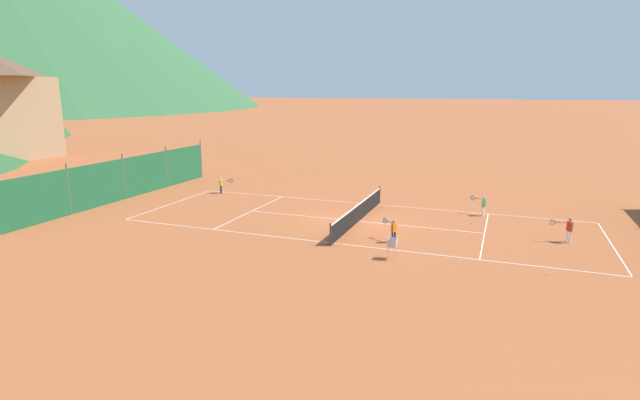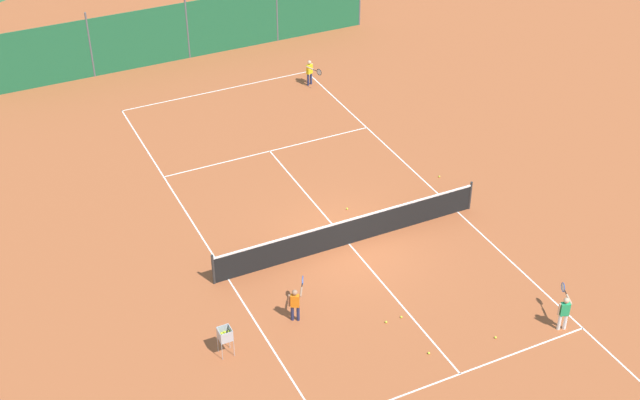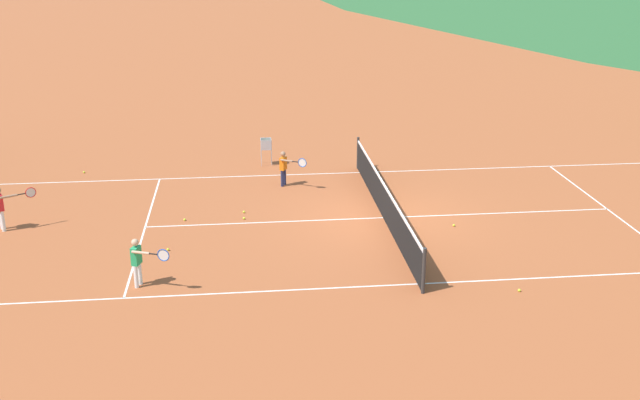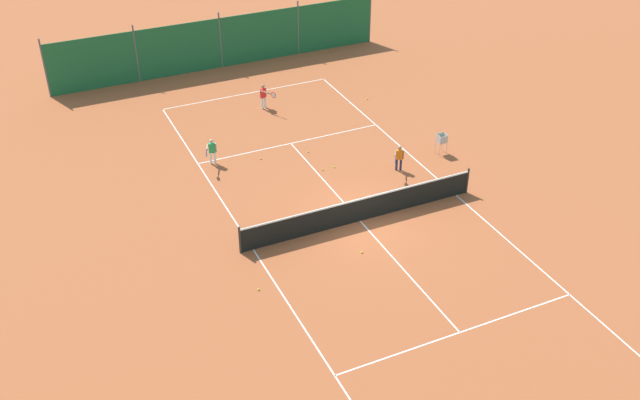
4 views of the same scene
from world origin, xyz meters
The scene contains 14 objects.
ground_plane centered at (0.00, 0.00, 0.00)m, with size 600.00×600.00×0.00m, color #A8542D.
court_line_markings centered at (0.00, 0.00, 0.00)m, with size 8.25×23.85×0.01m.
tennis_net centered at (0.00, 0.00, 0.50)m, with size 9.18×0.08×1.06m.
player_far_service centered at (-3.00, -2.50, 0.64)m, with size 0.74×0.79×1.09m.
player_near_service centered at (-0.21, -10.02, 0.69)m, with size 0.47×1.01×1.18m.
player_near_baseline centered at (3.56, -6.10, 0.66)m, with size 0.65×0.88×1.12m.
tennis_ball_by_net_left centered at (-0.28, -3.79, 0.03)m, with size 0.07×0.07×0.07m, color #CCE033.
tennis_ball_alley_right centered at (-0.35, -5.39, 0.03)m, with size 0.07×0.07×0.07m, color #CCE033.
tennis_ball_mid_court centered at (4.70, 2.10, 0.03)m, with size 0.07×0.07×0.07m, color #CCE033.
tennis_ball_by_net_right centered at (-0.78, -3.79, 0.03)m, with size 0.07×0.07×0.07m, color #CCE033.
tennis_ball_alley_left centered at (1.64, -5.67, 0.03)m, with size 0.07×0.07×0.07m, color #CCE033.
tennis_ball_service_box centered at (0.83, 1.74, 0.03)m, with size 0.07×0.07×0.07m, color #CCE033.
tennis_ball_near_corner centered at (-4.99, -8.89, 0.03)m, with size 0.07×0.07×0.07m, color #CCE033.
ball_hopper centered at (-5.30, -2.97, 0.66)m, with size 0.36×0.36×0.89m.
Camera 3 is at (18.75, -3.77, 7.36)m, focal length 42.00 mm.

